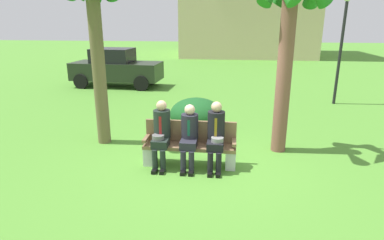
# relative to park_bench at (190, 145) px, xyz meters

# --- Properties ---
(ground_plane) EXTENTS (80.00, 80.00, 0.00)m
(ground_plane) POSITION_rel_park_bench_xyz_m (0.25, 0.08, -0.42)
(ground_plane) COLOR #4E8C2F
(park_bench) EXTENTS (1.87, 0.44, 0.90)m
(park_bench) POSITION_rel_park_bench_xyz_m (0.00, 0.00, 0.00)
(park_bench) COLOR brown
(park_bench) RESTS_ON ground
(seated_man_left) EXTENTS (0.34, 0.72, 1.35)m
(seated_man_left) POSITION_rel_park_bench_xyz_m (-0.56, -0.13, 0.33)
(seated_man_left) COLOR #1E2823
(seated_man_left) RESTS_ON ground
(seated_man_middle) EXTENTS (0.34, 0.72, 1.28)m
(seated_man_middle) POSITION_rel_park_bench_xyz_m (0.00, -0.13, 0.30)
(seated_man_middle) COLOR #23232D
(seated_man_middle) RESTS_ON ground
(seated_man_right) EXTENTS (0.34, 0.72, 1.36)m
(seated_man_right) POSITION_rel_park_bench_xyz_m (0.53, -0.13, 0.33)
(seated_man_right) COLOR black
(seated_man_right) RESTS_ON ground
(palm_tree_tall) EXTENTS (1.42, 1.52, 4.35)m
(palm_tree_tall) POSITION_rel_park_bench_xyz_m (-2.23, 1.02, 2.68)
(palm_tree_tall) COLOR brown
(palm_tree_tall) RESTS_ON ground
(palm_tree_short) EXTENTS (1.61, 1.56, 4.35)m
(palm_tree_short) POSITION_rel_park_bench_xyz_m (1.94, 0.97, 2.55)
(palm_tree_short) COLOR brown
(palm_tree_short) RESTS_ON ground
(shrub_near_bench) EXTENTS (1.42, 1.30, 0.89)m
(shrub_near_bench) POSITION_rel_park_bench_xyz_m (-0.11, 2.17, 0.02)
(shrub_near_bench) COLOR #195121
(shrub_near_bench) RESTS_ON ground
(parked_car_near) EXTENTS (3.97, 1.87, 1.68)m
(parked_car_near) POSITION_rel_park_bench_xyz_m (-4.32, 7.83, 0.42)
(parked_car_near) COLOR #232D1E
(parked_car_near) RESTS_ON ground
(street_lamp) EXTENTS (0.24, 0.24, 3.69)m
(street_lamp) POSITION_rel_park_bench_xyz_m (4.47, 5.68, 1.83)
(street_lamp) COLOR black
(street_lamp) RESTS_ON ground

